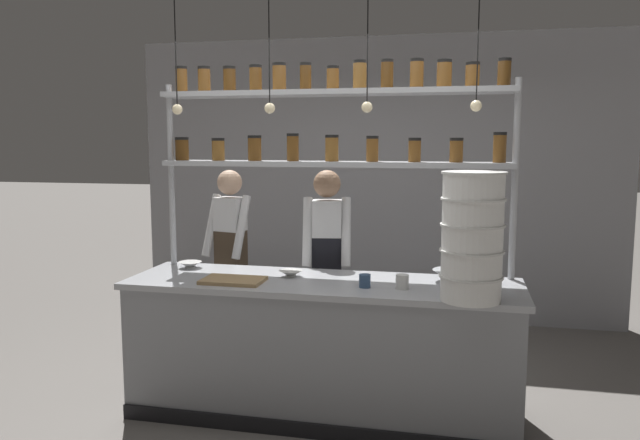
{
  "coord_description": "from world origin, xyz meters",
  "views": [
    {
      "loc": [
        0.87,
        -3.94,
        1.84
      ],
      "look_at": [
        -0.06,
        0.2,
        1.3
      ],
      "focal_mm": 35.0,
      "sensor_mm": 36.0,
      "label": 1
    }
  ],
  "objects_px": {
    "cutting_board": "(233,280)",
    "spice_shelf_unit": "(332,132)",
    "prep_bowl_center_front": "(454,276)",
    "chef_center": "(327,261)",
    "prep_bowl_center_back": "(291,274)",
    "container_stack": "(472,237)",
    "serving_cup_front": "(402,282)",
    "prep_bowl_near_left": "(190,265)",
    "serving_cup_by_board": "(365,281)",
    "chef_left": "(231,254)"
  },
  "relations": [
    {
      "from": "cutting_board",
      "to": "spice_shelf_unit",
      "type": "bearing_deg",
      "value": 41.49
    },
    {
      "from": "cutting_board",
      "to": "prep_bowl_center_front",
      "type": "xyz_separation_m",
      "value": [
        1.42,
        0.32,
        0.03
      ]
    },
    {
      "from": "chef_center",
      "to": "prep_bowl_center_back",
      "type": "distance_m",
      "value": 0.56
    },
    {
      "from": "container_stack",
      "to": "serving_cup_front",
      "type": "relative_size",
      "value": 8.15
    },
    {
      "from": "cutting_board",
      "to": "prep_bowl_center_back",
      "type": "distance_m",
      "value": 0.4
    },
    {
      "from": "prep_bowl_near_left",
      "to": "serving_cup_by_board",
      "type": "xyz_separation_m",
      "value": [
        1.33,
        -0.32,
        0.02
      ]
    },
    {
      "from": "container_stack",
      "to": "prep_bowl_center_back",
      "type": "relative_size",
      "value": 4.64
    },
    {
      "from": "prep_bowl_near_left",
      "to": "prep_bowl_center_front",
      "type": "xyz_separation_m",
      "value": [
        1.88,
        -0.04,
        0.02
      ]
    },
    {
      "from": "prep_bowl_center_front",
      "to": "serving_cup_by_board",
      "type": "bearing_deg",
      "value": -152.96
    },
    {
      "from": "chef_left",
      "to": "prep_bowl_center_front",
      "type": "bearing_deg",
      "value": -6.86
    },
    {
      "from": "cutting_board",
      "to": "serving_cup_by_board",
      "type": "distance_m",
      "value": 0.87
    },
    {
      "from": "prep_bowl_near_left",
      "to": "serving_cup_by_board",
      "type": "distance_m",
      "value": 1.37
    },
    {
      "from": "prep_bowl_center_back",
      "to": "serving_cup_by_board",
      "type": "height_order",
      "value": "serving_cup_by_board"
    },
    {
      "from": "chef_center",
      "to": "container_stack",
      "type": "distance_m",
      "value": 1.44
    },
    {
      "from": "container_stack",
      "to": "cutting_board",
      "type": "xyz_separation_m",
      "value": [
        -1.51,
        0.14,
        -0.36
      ]
    },
    {
      "from": "cutting_board",
      "to": "chef_center",
      "type": "bearing_deg",
      "value": 59.23
    },
    {
      "from": "chef_center",
      "to": "prep_bowl_near_left",
      "type": "relative_size",
      "value": 9.64
    },
    {
      "from": "serving_cup_by_board",
      "to": "cutting_board",
      "type": "bearing_deg",
      "value": -177.12
    },
    {
      "from": "chef_center",
      "to": "serving_cup_front",
      "type": "height_order",
      "value": "chef_center"
    },
    {
      "from": "container_stack",
      "to": "serving_cup_front",
      "type": "distance_m",
      "value": 0.56
    },
    {
      "from": "serving_cup_front",
      "to": "serving_cup_by_board",
      "type": "height_order",
      "value": "serving_cup_front"
    },
    {
      "from": "container_stack",
      "to": "prep_bowl_center_front",
      "type": "height_order",
      "value": "container_stack"
    },
    {
      "from": "spice_shelf_unit",
      "to": "prep_bowl_center_front",
      "type": "distance_m",
      "value": 1.29
    },
    {
      "from": "cutting_board",
      "to": "prep_bowl_center_back",
      "type": "relative_size",
      "value": 2.48
    },
    {
      "from": "chef_center",
      "to": "prep_bowl_near_left",
      "type": "distance_m",
      "value": 1.02
    },
    {
      "from": "chef_center",
      "to": "serving_cup_by_board",
      "type": "distance_m",
      "value": 0.84
    },
    {
      "from": "chef_left",
      "to": "prep_bowl_near_left",
      "type": "height_order",
      "value": "chef_left"
    },
    {
      "from": "prep_bowl_center_front",
      "to": "cutting_board",
      "type": "bearing_deg",
      "value": -167.08
    },
    {
      "from": "spice_shelf_unit",
      "to": "serving_cup_by_board",
      "type": "distance_m",
      "value": 1.09
    },
    {
      "from": "prep_bowl_center_back",
      "to": "serving_cup_front",
      "type": "height_order",
      "value": "serving_cup_front"
    },
    {
      "from": "spice_shelf_unit",
      "to": "serving_cup_front",
      "type": "height_order",
      "value": "spice_shelf_unit"
    },
    {
      "from": "container_stack",
      "to": "serving_cup_by_board",
      "type": "relative_size",
      "value": 8.89
    },
    {
      "from": "prep_bowl_near_left",
      "to": "serving_cup_by_board",
      "type": "relative_size",
      "value": 2.0
    },
    {
      "from": "serving_cup_front",
      "to": "container_stack",
      "type": "bearing_deg",
      "value": -25.25
    },
    {
      "from": "spice_shelf_unit",
      "to": "serving_cup_front",
      "type": "distance_m",
      "value": 1.17
    },
    {
      "from": "chef_left",
      "to": "prep_bowl_center_back",
      "type": "bearing_deg",
      "value": -32.93
    },
    {
      "from": "spice_shelf_unit",
      "to": "cutting_board",
      "type": "relative_size",
      "value": 6.22
    },
    {
      "from": "serving_cup_by_board",
      "to": "prep_bowl_center_back",
      "type": "bearing_deg",
      "value": 160.2
    },
    {
      "from": "chef_left",
      "to": "prep_bowl_near_left",
      "type": "xyz_separation_m",
      "value": [
        -0.07,
        -0.63,
        0.02
      ]
    },
    {
      "from": "cutting_board",
      "to": "serving_cup_by_board",
      "type": "relative_size",
      "value": 4.75
    },
    {
      "from": "chef_left",
      "to": "serving_cup_by_board",
      "type": "bearing_deg",
      "value": -23.61
    },
    {
      "from": "serving_cup_front",
      "to": "prep_bowl_center_front",
      "type": "bearing_deg",
      "value": 40.57
    },
    {
      "from": "serving_cup_front",
      "to": "prep_bowl_near_left",
      "type": "bearing_deg",
      "value": 168.86
    },
    {
      "from": "chef_left",
      "to": "serving_cup_front",
      "type": "height_order",
      "value": "chef_left"
    },
    {
      "from": "spice_shelf_unit",
      "to": "serving_cup_front",
      "type": "relative_size",
      "value": 27.11
    },
    {
      "from": "prep_bowl_center_front",
      "to": "serving_cup_by_board",
      "type": "xyz_separation_m",
      "value": [
        -0.55,
        -0.28,
        0.0
      ]
    },
    {
      "from": "chef_left",
      "to": "chef_center",
      "type": "bearing_deg",
      "value": -0.56
    },
    {
      "from": "cutting_board",
      "to": "prep_bowl_center_back",
      "type": "xyz_separation_m",
      "value": [
        0.33,
        0.24,
        0.01
      ]
    },
    {
      "from": "spice_shelf_unit",
      "to": "prep_bowl_center_back",
      "type": "xyz_separation_m",
      "value": [
        -0.23,
        -0.26,
        -0.96
      ]
    },
    {
      "from": "chef_center",
      "to": "serving_cup_by_board",
      "type": "xyz_separation_m",
      "value": [
        0.4,
        -0.73,
        0.03
      ]
    }
  ]
}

